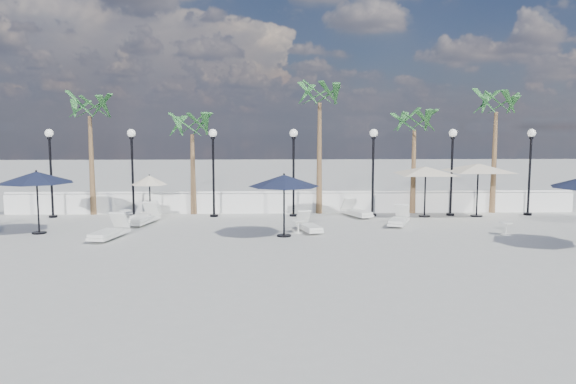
{
  "coord_description": "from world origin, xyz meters",
  "views": [
    {
      "loc": [
        -1.01,
        -17.97,
        3.92
      ],
      "look_at": [
        -0.36,
        2.88,
        1.5
      ],
      "focal_mm": 35.0,
      "sensor_mm": 36.0,
      "label": 1
    }
  ],
  "objects_px": {
    "parasol_cream_small": "(149,181)",
    "lounger_6": "(399,220)",
    "lounger_3": "(144,218)",
    "lounger_1": "(109,232)",
    "lounger_4": "(357,212)",
    "parasol_navy_mid": "(284,181)",
    "lounger_2": "(146,215)",
    "parasol_cream_sq_b": "(426,167)",
    "parasol_navy_left": "(36,178)",
    "lounger_5": "(309,226)",
    "parasol_cream_sq_a": "(478,164)"
  },
  "relations": [
    {
      "from": "parasol_cream_sq_a",
      "to": "parasol_cream_small",
      "type": "height_order",
      "value": "parasol_cream_sq_a"
    },
    {
      "from": "lounger_4",
      "to": "lounger_6",
      "type": "bearing_deg",
      "value": -80.77
    },
    {
      "from": "parasol_navy_left",
      "to": "parasol_cream_sq_a",
      "type": "relative_size",
      "value": 0.52
    },
    {
      "from": "lounger_3",
      "to": "parasol_navy_left",
      "type": "height_order",
      "value": "parasol_navy_left"
    },
    {
      "from": "parasol_cream_small",
      "to": "parasol_navy_left",
      "type": "bearing_deg",
      "value": -134.33
    },
    {
      "from": "lounger_4",
      "to": "parasol_cream_sq_a",
      "type": "bearing_deg",
      "value": -23.23
    },
    {
      "from": "parasol_navy_mid",
      "to": "parasol_cream_sq_a",
      "type": "xyz_separation_m",
      "value": [
        8.6,
        4.27,
        0.31
      ]
    },
    {
      "from": "lounger_3",
      "to": "lounger_5",
      "type": "height_order",
      "value": "lounger_3"
    },
    {
      "from": "parasol_navy_mid",
      "to": "parasol_cream_sq_b",
      "type": "distance_m",
      "value": 7.6
    },
    {
      "from": "lounger_3",
      "to": "parasol_navy_mid",
      "type": "height_order",
      "value": "parasol_navy_mid"
    },
    {
      "from": "lounger_1",
      "to": "lounger_5",
      "type": "distance_m",
      "value": 7.21
    },
    {
      "from": "lounger_2",
      "to": "lounger_6",
      "type": "xyz_separation_m",
      "value": [
        10.44,
        -1.64,
        0.01
      ]
    },
    {
      "from": "lounger_6",
      "to": "parasol_cream_small",
      "type": "bearing_deg",
      "value": -169.52
    },
    {
      "from": "lounger_1",
      "to": "parasol_cream_small",
      "type": "distance_m",
      "value": 4.79
    },
    {
      "from": "lounger_1",
      "to": "parasol_cream_small",
      "type": "height_order",
      "value": "parasol_cream_small"
    },
    {
      "from": "lounger_4",
      "to": "lounger_6",
      "type": "height_order",
      "value": "lounger_6"
    },
    {
      "from": "parasol_cream_small",
      "to": "lounger_6",
      "type": "bearing_deg",
      "value": -11.79
    },
    {
      "from": "parasol_navy_left",
      "to": "parasol_cream_small",
      "type": "xyz_separation_m",
      "value": [
        3.36,
        3.44,
        -0.45
      ]
    },
    {
      "from": "lounger_1",
      "to": "parasol_navy_left",
      "type": "bearing_deg",
      "value": 171.33
    },
    {
      "from": "lounger_3",
      "to": "parasol_cream_small",
      "type": "distance_m",
      "value": 2.1
    },
    {
      "from": "lounger_3",
      "to": "parasol_cream_sq_a",
      "type": "xyz_separation_m",
      "value": [
        14.23,
        1.58,
        2.07
      ]
    },
    {
      "from": "lounger_2",
      "to": "parasol_cream_sq_b",
      "type": "height_order",
      "value": "parasol_cream_sq_b"
    },
    {
      "from": "parasol_cream_small",
      "to": "parasol_cream_sq_b",
      "type": "bearing_deg",
      "value": -0.0
    },
    {
      "from": "parasol_cream_small",
      "to": "lounger_5",
      "type": "bearing_deg",
      "value": -27.07
    },
    {
      "from": "lounger_3",
      "to": "lounger_6",
      "type": "bearing_deg",
      "value": 9.39
    },
    {
      "from": "parasol_cream_sq_a",
      "to": "parasol_navy_left",
      "type": "bearing_deg",
      "value": -168.96
    },
    {
      "from": "lounger_1",
      "to": "parasol_cream_sq_b",
      "type": "height_order",
      "value": "parasol_cream_sq_b"
    },
    {
      "from": "lounger_2",
      "to": "lounger_5",
      "type": "bearing_deg",
      "value": -8.34
    },
    {
      "from": "lounger_1",
      "to": "lounger_4",
      "type": "relative_size",
      "value": 1.08
    },
    {
      "from": "parasol_cream_sq_b",
      "to": "parasol_navy_mid",
      "type": "bearing_deg",
      "value": -145.82
    },
    {
      "from": "lounger_1",
      "to": "parasol_navy_mid",
      "type": "distance_m",
      "value": 6.42
    },
    {
      "from": "parasol_cream_small",
      "to": "lounger_2",
      "type": "bearing_deg",
      "value": -99.65
    },
    {
      "from": "parasol_navy_mid",
      "to": "parasol_cream_sq_b",
      "type": "bearing_deg",
      "value": 34.18
    },
    {
      "from": "lounger_3",
      "to": "parasol_cream_small",
      "type": "bearing_deg",
      "value": 104.82
    },
    {
      "from": "lounger_2",
      "to": "parasol_navy_left",
      "type": "relative_size",
      "value": 0.71
    },
    {
      "from": "lounger_1",
      "to": "lounger_2",
      "type": "relative_size",
      "value": 1.11
    },
    {
      "from": "parasol_navy_mid",
      "to": "parasol_cream_small",
      "type": "distance_m",
      "value": 7.12
    },
    {
      "from": "parasol_cream_sq_b",
      "to": "parasol_cream_small",
      "type": "xyz_separation_m",
      "value": [
        -11.97,
        0.0,
        -0.57
      ]
    },
    {
      "from": "lounger_5",
      "to": "parasol_cream_sq_b",
      "type": "height_order",
      "value": "parasol_cream_sq_b"
    },
    {
      "from": "lounger_1",
      "to": "lounger_2",
      "type": "height_order",
      "value": "lounger_1"
    },
    {
      "from": "lounger_4",
      "to": "parasol_navy_left",
      "type": "height_order",
      "value": "parasol_navy_left"
    },
    {
      "from": "parasol_navy_mid",
      "to": "parasol_cream_sq_a",
      "type": "distance_m",
      "value": 9.6
    },
    {
      "from": "lounger_6",
      "to": "parasol_cream_sq_b",
      "type": "distance_m",
      "value": 3.34
    },
    {
      "from": "lounger_4",
      "to": "parasol_navy_mid",
      "type": "height_order",
      "value": "parasol_navy_mid"
    },
    {
      "from": "lounger_5",
      "to": "parasol_navy_mid",
      "type": "xyz_separation_m",
      "value": [
        -0.96,
        -0.87,
        1.79
      ]
    },
    {
      "from": "lounger_4",
      "to": "lounger_5",
      "type": "distance_m",
      "value": 4.13
    },
    {
      "from": "lounger_1",
      "to": "lounger_4",
      "type": "distance_m",
      "value": 10.5
    },
    {
      "from": "lounger_4",
      "to": "parasol_cream_sq_b",
      "type": "relative_size",
      "value": 0.41
    },
    {
      "from": "lounger_3",
      "to": "lounger_4",
      "type": "height_order",
      "value": "lounger_3"
    },
    {
      "from": "parasol_navy_left",
      "to": "parasol_cream_sq_b",
      "type": "relative_size",
      "value": 0.56
    }
  ]
}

